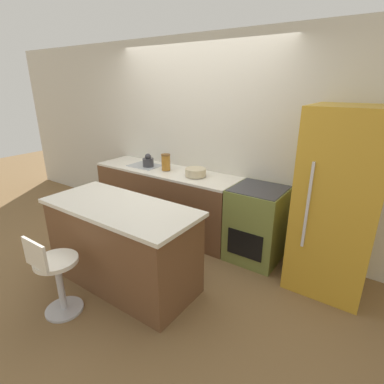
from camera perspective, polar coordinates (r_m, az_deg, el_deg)
ground_plane at (r=4.09m, az=-4.15°, el=-9.57°), size 14.00×14.00×0.00m
wall_back at (r=4.15m, az=1.17°, el=10.07°), size 8.00×0.06×2.60m
back_counter at (r=4.31m, az=-4.96°, el=-1.44°), size 2.16×0.61×0.90m
kitchen_island at (r=3.22m, az=-13.10°, el=-9.74°), size 1.64×0.73×0.89m
oven_range at (r=3.65m, az=12.19°, el=-5.95°), size 0.60×0.62×0.90m
refrigerator at (r=3.24m, az=26.07°, el=-1.93°), size 0.72×0.72×1.84m
stool_chair at (r=3.03m, az=-24.52°, el=-14.31°), size 0.38×0.38×0.81m
kettle at (r=4.33m, az=-8.35°, el=5.80°), size 0.16×0.16×0.19m
mixing_bowl at (r=3.84m, az=0.69°, el=3.79°), size 0.27×0.27×0.10m
canister_jar at (r=4.11m, az=-5.00°, el=5.70°), size 0.13×0.13×0.22m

